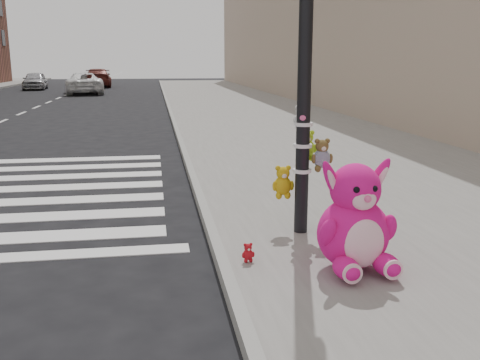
{
  "coord_description": "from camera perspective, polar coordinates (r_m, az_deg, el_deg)",
  "views": [
    {
      "loc": [
        0.9,
        -4.17,
        2.17
      ],
      "look_at": [
        1.9,
        2.03,
        0.75
      ],
      "focal_mm": 40.0,
      "sensor_mm": 36.0,
      "label": 1
    }
  ],
  "objects": [
    {
      "name": "ground",
      "position": [
        4.79,
        -19.59,
        -15.02
      ],
      "size": [
        120.0,
        120.0,
        0.0
      ],
      "primitive_type": "plane",
      "color": "black",
      "rests_on": "ground"
    },
    {
      "name": "sidewalk_near",
      "position": [
        14.9,
        6.97,
        4.54
      ],
      "size": [
        7.0,
        80.0,
        0.14
      ],
      "primitive_type": "cube",
      "color": "slate",
      "rests_on": "ground"
    },
    {
      "name": "curb_edge",
      "position": [
        14.34,
        -6.44,
        4.23
      ],
      "size": [
        0.12,
        80.0,
        0.15
      ],
      "primitive_type": "cube",
      "color": "gray",
      "rests_on": "ground"
    },
    {
      "name": "signal_pole",
      "position": [
        6.23,
        6.87,
        9.2
      ],
      "size": [
        0.69,
        0.49,
        4.0
      ],
      "color": "black",
      "rests_on": "sidewalk_near"
    },
    {
      "name": "pink_bunny",
      "position": [
        5.34,
        12.18,
        -4.67
      ],
      "size": [
        0.8,
        0.86,
        1.13
      ],
      "rotation": [
        0.0,
        0.0,
        0.07
      ],
      "color": "#E51383",
      "rests_on": "sidewalk_near"
    },
    {
      "name": "red_teddy",
      "position": [
        5.51,
        0.86,
        -7.74
      ],
      "size": [
        0.15,
        0.11,
        0.2
      ],
      "primitive_type": null,
      "rotation": [
        0.0,
        0.0,
        0.1
      ],
      "color": "#B1111B",
      "rests_on": "sidewalk_near"
    },
    {
      "name": "car_white_near",
      "position": [
        36.31,
        -16.31,
        9.87
      ],
      "size": [
        2.93,
        5.14,
        1.35
      ],
      "primitive_type": "imported",
      "rotation": [
        0.0,
        0.0,
        3.29
      ],
      "color": "white",
      "rests_on": "ground"
    },
    {
      "name": "car_maroon_near",
      "position": [
        45.13,
        -14.95,
        10.48
      ],
      "size": [
        2.6,
        5.22,
        1.46
      ],
      "primitive_type": "imported",
      "rotation": [
        0.0,
        0.0,
        3.26
      ],
      "color": "maroon",
      "rests_on": "ground"
    },
    {
      "name": "car_silver_deep",
      "position": [
        42.75,
        -21.02,
        9.87
      ],
      "size": [
        1.85,
        3.95,
        1.31
      ],
      "primitive_type": "imported",
      "rotation": [
        0.0,
        0.0,
        0.08
      ],
      "color": "#AFAFB4",
      "rests_on": "ground"
    }
  ]
}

